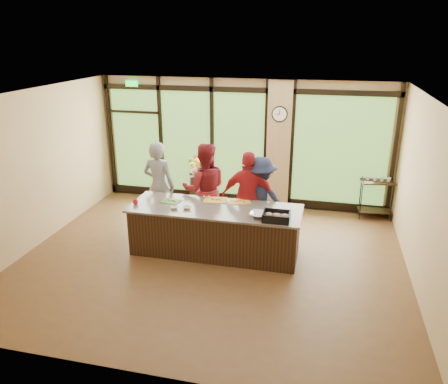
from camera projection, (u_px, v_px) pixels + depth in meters
The scene contains 25 objects.
floor at pixel (211, 259), 8.12m from camera, with size 7.00×7.00×0.00m, color #56351E.
ceiling at pixel (210, 96), 7.09m from camera, with size 7.00×7.00×0.00m, color silver.
back_wall at pixel (243, 143), 10.35m from camera, with size 7.00×7.00×0.00m, color tan.
left_wall at pixel (34, 170), 8.36m from camera, with size 6.00×6.00×0.00m, color tan.
right_wall at pixel (426, 200), 6.85m from camera, with size 6.00×6.00×0.00m, color tan.
window_wall at pixel (249, 148), 10.31m from camera, with size 6.90×0.12×3.00m.
island_base at pixel (215, 231), 8.24m from camera, with size 3.10×1.00×0.88m, color black.
countertop at pixel (215, 209), 8.08m from camera, with size 3.20×1.10×0.04m, color #6C6159.
wall_clock at pixel (280, 114), 9.79m from camera, with size 0.36×0.04×0.36m.
cook_left at pixel (159, 186), 9.12m from camera, with size 0.70×0.46×1.91m, color slate.
cook_midleft at pixel (205, 189), 8.90m from camera, with size 0.93×0.73×1.92m, color maroon.
cook_midright at pixel (249, 197), 8.58m from camera, with size 1.08×0.45×1.84m, color #AE1A22.
cook_right at pixel (260, 199), 8.68m from camera, with size 1.11×0.64×1.71m, color #1A213A.
roasting_pan at pixel (276, 218), 7.51m from camera, with size 0.46×0.36×0.08m, color black.
mixing_bowl at pixel (259, 215), 7.65m from camera, with size 0.33×0.33×0.08m, color silver.
cutting_board_left at pixel (171, 201), 8.36m from camera, with size 0.35×0.26×0.01m, color #3F802E.
cutting_board_center at pixel (215, 200), 8.43m from camera, with size 0.43×0.32×0.01m, color gold.
cutting_board_right at pixel (240, 201), 8.35m from camera, with size 0.39×0.29×0.01m, color gold.
prep_bowl_near at pixel (174, 208), 8.01m from camera, with size 0.14×0.14×0.05m, color silver.
prep_bowl_mid at pixel (187, 208), 8.01m from camera, with size 0.15×0.15×0.05m, color silver.
prep_bowl_far at pixel (206, 197), 8.57m from camera, with size 0.13×0.13×0.03m, color silver.
red_ramekin at pixel (136, 202), 8.22m from camera, with size 0.11×0.11×0.08m, color red.
flower_stand at pixel (197, 189), 10.74m from camera, with size 0.36×0.36×0.71m, color black.
flower_vase at pixel (197, 169), 10.57m from camera, with size 0.28×0.28×0.29m, color #90744E.
bar_cart at pixel (376, 194), 9.76m from camera, with size 0.76×0.50×0.97m.
Camera 1 is at (1.88, -6.95, 3.96)m, focal length 35.00 mm.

